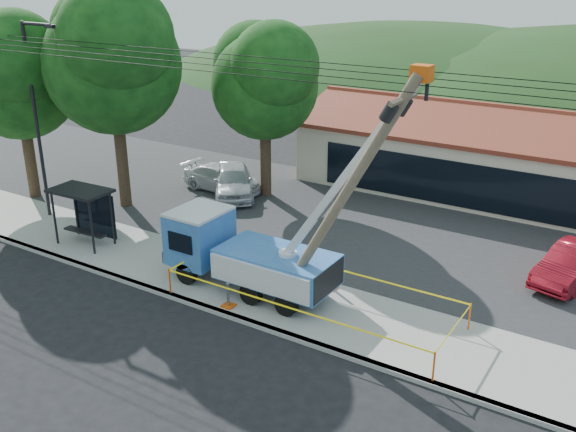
% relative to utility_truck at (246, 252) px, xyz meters
% --- Properties ---
extents(ground, '(120.00, 120.00, 0.00)m').
position_rel_utility_truck_xyz_m(ground, '(1.79, -4.03, -1.56)').
color(ground, black).
rests_on(ground, ground).
extents(curb, '(60.00, 0.25, 0.15)m').
position_rel_utility_truck_xyz_m(curb, '(1.79, -1.93, -1.48)').
color(curb, '#ABA7A0').
rests_on(curb, ground).
extents(sidewalk, '(60.00, 4.00, 0.15)m').
position_rel_utility_truck_xyz_m(sidewalk, '(1.79, -0.03, -1.48)').
color(sidewalk, '#ABA7A0').
rests_on(sidewalk, ground).
extents(parking_lot, '(60.00, 12.00, 0.10)m').
position_rel_utility_truck_xyz_m(parking_lot, '(1.79, 7.97, -1.51)').
color(parking_lot, '#28282B').
rests_on(parking_lot, ground).
extents(strip_mall, '(22.50, 8.53, 4.67)m').
position_rel_utility_truck_xyz_m(strip_mall, '(5.79, 15.95, 0.32)').
color(strip_mall, beige).
rests_on(strip_mall, ground).
extents(streetlight, '(2.13, 0.22, 9.00)m').
position_rel_utility_truck_xyz_m(streetlight, '(-11.99, 0.97, 3.74)').
color(streetlight, black).
rests_on(streetlight, ground).
extents(tree_west_near, '(7.56, 6.72, 10.80)m').
position_rel_utility_truck_xyz_m(tree_west_near, '(-10.21, 3.97, 5.96)').
color(tree_west_near, '#332316').
rests_on(tree_west_near, ground).
extents(tree_west_far, '(6.84, 6.08, 9.48)m').
position_rel_utility_truck_xyz_m(tree_west_far, '(-15.21, 2.47, 4.98)').
color(tree_west_far, '#332316').
rests_on(tree_west_far, ground).
extents(tree_lot, '(6.30, 5.60, 8.94)m').
position_rel_utility_truck_xyz_m(tree_lot, '(-5.21, 8.97, 4.65)').
color(tree_lot, '#332316').
rests_on(tree_lot, ground).
extents(hill_west, '(78.40, 56.00, 28.00)m').
position_rel_utility_truck_xyz_m(hill_west, '(-13.21, 50.97, -1.56)').
color(hill_west, '#1D3513').
rests_on(hill_west, ground).
extents(utility_truck, '(9.63, 3.50, 8.54)m').
position_rel_utility_truck_xyz_m(utility_truck, '(0.00, 0.00, 0.00)').
color(utility_truck, black).
rests_on(utility_truck, ground).
extents(leaning_pole, '(4.84, 1.81, 8.45)m').
position_rel_utility_truck_xyz_m(leaning_pole, '(4.16, -0.39, 3.18)').
color(leaning_pole, brown).
rests_on(leaning_pole, ground).
extents(bus_shelter, '(2.60, 1.67, 2.44)m').
position_rel_utility_truck_xyz_m(bus_shelter, '(-8.09, -0.27, 0.37)').
color(bus_shelter, black).
rests_on(bus_shelter, ground).
extents(caution_tape, '(9.94, 3.33, 0.96)m').
position_rel_utility_truck_xyz_m(caution_tape, '(2.89, -0.23, -0.70)').
color(caution_tape, '#DE500C').
rests_on(caution_tape, ground).
extents(car_silver, '(4.48, 4.91, 1.62)m').
position_rel_utility_truck_xyz_m(car_silver, '(-6.56, 7.96, -1.56)').
color(car_silver, silver).
rests_on(car_silver, ground).
extents(car_red, '(2.44, 4.48, 1.40)m').
position_rel_utility_truck_xyz_m(car_red, '(9.98, 6.92, -1.56)').
color(car_red, maroon).
rests_on(car_red, ground).
extents(car_white, '(4.58, 1.99, 1.31)m').
position_rel_utility_truck_xyz_m(car_white, '(-7.54, 8.33, -1.56)').
color(car_white, silver).
rests_on(car_white, ground).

